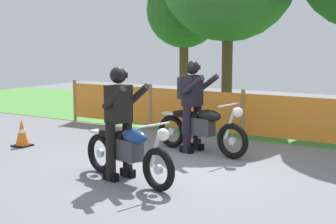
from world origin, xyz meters
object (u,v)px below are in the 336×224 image
at_px(motorcycle_trailing, 128,151).
at_px(rider_lead, 192,101).
at_px(traffic_cone, 22,133).
at_px(rider_trailing, 119,119).
at_px(motorcycle_lead, 201,128).

distance_m(motorcycle_trailing, rider_lead, 2.28).
bearing_deg(traffic_cone, rider_trailing, -15.99).
xyz_separation_m(motorcycle_lead, motorcycle_trailing, (-0.09, -2.19, -0.01)).
bearing_deg(motorcycle_lead, rider_trailing, -87.62).
xyz_separation_m(motorcycle_trailing, traffic_cone, (-3.17, 0.91, -0.19)).
xyz_separation_m(motorcycle_trailing, rider_lead, (-0.12, 2.22, 0.50)).
bearing_deg(rider_trailing, motorcycle_lead, 98.22).
height_order(rider_lead, traffic_cone, rider_lead).
height_order(motorcycle_trailing, rider_trailing, rider_trailing).
xyz_separation_m(rider_trailing, traffic_cone, (-2.99, 0.86, -0.66)).
bearing_deg(motorcycle_trailing, traffic_cone, 179.68).
relative_size(motorcycle_trailing, traffic_cone, 3.64).
bearing_deg(rider_trailing, rider_lead, 104.03).
height_order(motorcycle_lead, rider_trailing, rider_trailing).
bearing_deg(rider_lead, rider_trailing, -81.82).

